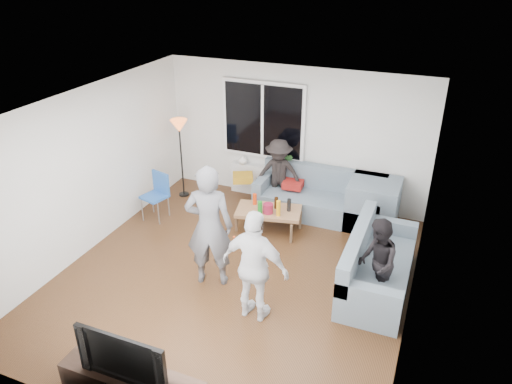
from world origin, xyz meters
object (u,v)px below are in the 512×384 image
at_px(floor_lamp, 181,159).
at_px(player_right, 255,267).
at_px(player_left, 209,227).
at_px(coffee_table, 268,220).
at_px(spectator_right, 377,263).
at_px(side_chair, 154,197).
at_px(television, 127,352).
at_px(sofa_back_section, 319,195).
at_px(sofa_right_section, 380,261).
at_px(spectator_back, 278,174).

height_order(floor_lamp, player_right, player_right).
bearing_deg(player_left, coffee_table, -116.19).
xyz_separation_m(coffee_table, spectator_right, (2.03, -1.26, 0.44)).
height_order(side_chair, television, television).
bearing_deg(player_right, player_left, -22.62).
xyz_separation_m(side_chair, floor_lamp, (0.00, 1.01, 0.35)).
xyz_separation_m(sofa_back_section, sofa_right_section, (1.37, -1.71, 0.00)).
distance_m(sofa_right_section, spectator_right, 0.44).
bearing_deg(player_left, spectator_right, 173.02).
xyz_separation_m(player_left, television, (0.22, -2.26, -0.19)).
height_order(player_left, spectator_back, player_left).
bearing_deg(spectator_back, spectator_right, -56.22).
bearing_deg(sofa_back_section, television, -98.42).
bearing_deg(spectator_right, sofa_right_section, 163.26).
xyz_separation_m(side_chair, spectator_back, (1.91, 1.25, 0.25)).
distance_m(player_left, spectator_back, 2.55).
xyz_separation_m(coffee_table, side_chair, (-2.04, -0.38, 0.23)).
xyz_separation_m(sofa_right_section, floor_lamp, (-4.07, 1.50, 0.36)).
distance_m(coffee_table, television, 3.97).
relative_size(sofa_back_section, side_chair, 2.67).
bearing_deg(sofa_back_section, floor_lamp, -175.54).
bearing_deg(coffee_table, floor_lamp, 163.05).
xyz_separation_m(sofa_right_section, spectator_right, (0.00, -0.38, 0.22)).
bearing_deg(player_left, side_chair, -53.11).
bearing_deg(player_right, spectator_back, -70.45).
height_order(sofa_back_section, spectator_back, spectator_back).
distance_m(sofa_back_section, television, 4.83).
bearing_deg(coffee_table, side_chair, -169.34).
bearing_deg(sofa_right_section, side_chair, 83.10).
height_order(floor_lamp, spectator_back, floor_lamp).
bearing_deg(floor_lamp, spectator_right, -24.80).
bearing_deg(television, spectator_back, 91.06).
relative_size(floor_lamp, player_left, 0.84).
bearing_deg(television, side_chair, 119.36).
height_order(sofa_back_section, player_left, player_left).
height_order(sofa_right_section, spectator_back, spectator_back).
bearing_deg(television, coffee_table, 89.31).
bearing_deg(floor_lamp, side_chair, -90.00).
bearing_deg(side_chair, sofa_back_section, 40.11).
bearing_deg(sofa_right_section, coffee_table, 66.59).
height_order(sofa_right_section, side_chair, side_chair).
bearing_deg(player_right, spectator_right, -142.31).
height_order(player_right, spectator_back, player_right).
distance_m(sofa_back_section, sofa_right_section, 2.19).
xyz_separation_m(sofa_back_section, floor_lamp, (-2.70, -0.21, 0.36)).
bearing_deg(spectator_back, side_chair, -158.55).
xyz_separation_m(sofa_back_section, television, (-0.71, -4.77, 0.31)).
bearing_deg(television, spectator_right, 52.26).
relative_size(side_chair, floor_lamp, 0.55).
height_order(coffee_table, floor_lamp, floor_lamp).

